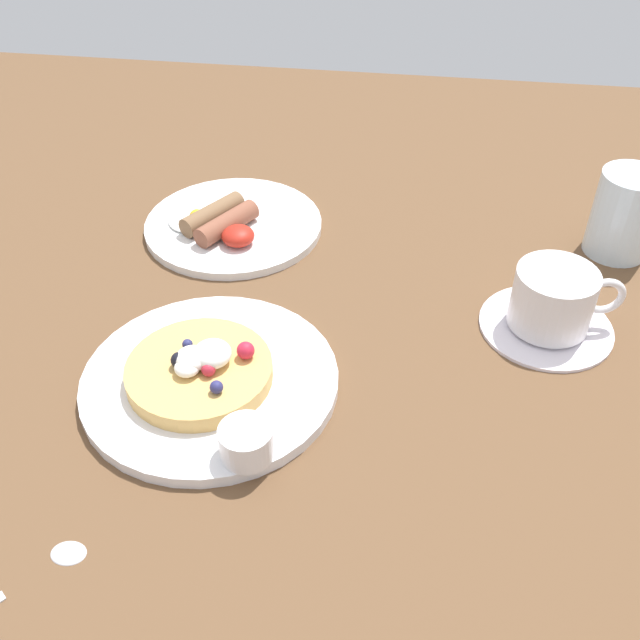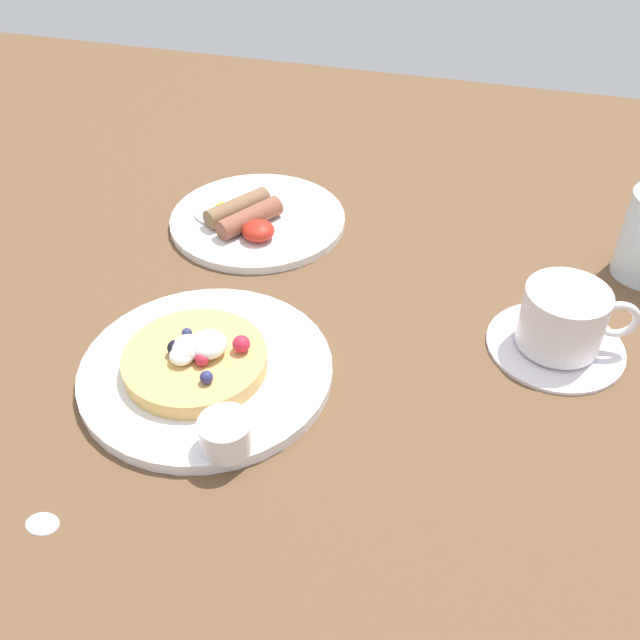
{
  "view_description": "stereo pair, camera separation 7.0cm",
  "coord_description": "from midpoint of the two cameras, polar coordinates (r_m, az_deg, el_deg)",
  "views": [
    {
      "loc": [
        9.82,
        -52.85,
        50.44
      ],
      "look_at": [
        1.83,
        1.91,
        4.0
      ],
      "focal_mm": 40.98,
      "sensor_mm": 36.0,
      "label": 1
    },
    {
      "loc": [
        16.7,
        -51.39,
        50.44
      ],
      "look_at": [
        1.83,
        1.91,
        4.0
      ],
      "focal_mm": 40.98,
      "sensor_mm": 36.0,
      "label": 2
    }
  ],
  "objects": [
    {
      "name": "ground_plane",
      "position": [
        0.75,
        0.95,
        -4.0
      ],
      "size": [
        185.52,
        153.64,
        3.0
      ],
      "primitive_type": "cube",
      "color": "brown"
    },
    {
      "name": "pancake_plate",
      "position": [
        0.72,
        -6.12,
        -4.06
      ],
      "size": [
        24.79,
        24.79,
        1.24
      ],
      "primitive_type": "cylinder",
      "color": "white",
      "rests_on": "ground_plane"
    },
    {
      "name": "pancake_with_berries",
      "position": [
        0.71,
        -6.88,
        -3.13
      ],
      "size": [
        13.98,
        13.98,
        3.93
      ],
      "color": "tan",
      "rests_on": "pancake_plate"
    },
    {
      "name": "syrup_ramekin",
      "position": [
        0.63,
        -4.19,
        -8.98
      ],
      "size": [
        4.7,
        4.7,
        3.03
      ],
      "color": "white",
      "rests_on": "pancake_plate"
    },
    {
      "name": "breakfast_plate",
      "position": [
        0.94,
        -2.72,
        7.73
      ],
      "size": [
        22.16,
        22.16,
        1.04
      ],
      "primitive_type": "cylinder",
      "color": "white",
      "rests_on": "ground_plane"
    },
    {
      "name": "fried_breakfast",
      "position": [
        0.92,
        -3.91,
        8.03
      ],
      "size": [
        11.78,
        10.67,
        2.73
      ],
      "color": "brown",
      "rests_on": "breakfast_plate"
    },
    {
      "name": "coffee_saucer",
      "position": [
        0.8,
        20.34,
        -1.9
      ],
      "size": [
        13.98,
        13.98,
        0.77
      ],
      "primitive_type": "cylinder",
      "color": "white",
      "rests_on": "ground_plane"
    },
    {
      "name": "coffee_cup",
      "position": [
        0.77,
        21.07,
        0.13
      ],
      "size": [
        11.58,
        8.4,
        6.4
      ],
      "color": "white",
      "rests_on": "coffee_saucer"
    }
  ]
}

